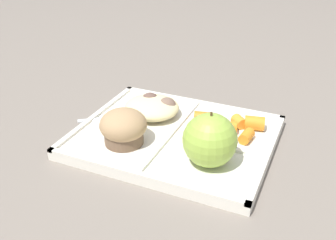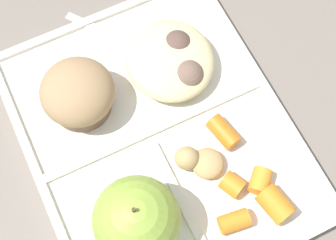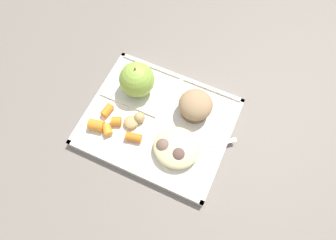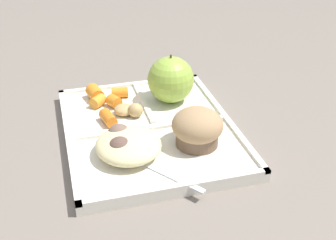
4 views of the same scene
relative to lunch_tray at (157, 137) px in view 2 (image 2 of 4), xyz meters
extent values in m
plane|color=slate|center=(0.00, 0.00, -0.01)|extent=(6.00, 6.00, 0.00)
cube|color=silver|center=(0.00, 0.00, 0.00)|extent=(0.35, 0.28, 0.02)
cube|color=silver|center=(0.00, -0.14, 0.01)|extent=(0.35, 0.01, 0.01)
cube|color=silver|center=(0.00, 0.14, 0.01)|extent=(0.35, 0.01, 0.01)
cube|color=silver|center=(0.17, 0.00, 0.01)|extent=(0.01, 0.28, 0.01)
cube|color=silver|center=(0.01, 0.00, 0.01)|extent=(0.01, 0.26, 0.01)
cube|color=silver|center=(-0.09, 0.01, 0.01)|extent=(0.15, 0.01, 0.01)
sphere|color=#93B742|center=(-0.08, 0.06, 0.05)|extent=(0.09, 0.09, 0.09)
cylinder|color=#4C381E|center=(-0.08, 0.06, 0.09)|extent=(0.00, 0.00, 0.01)
cylinder|color=brown|center=(0.07, 0.06, 0.02)|extent=(0.07, 0.07, 0.02)
ellipsoid|color=tan|center=(0.07, 0.06, 0.04)|extent=(0.08, 0.08, 0.05)
cylinder|color=orange|center=(-0.13, -0.08, 0.02)|extent=(0.04, 0.03, 0.03)
cylinder|color=orange|center=(-0.03, -0.07, 0.02)|extent=(0.04, 0.03, 0.02)
cylinder|color=orange|center=(-0.09, -0.05, 0.02)|extent=(0.03, 0.03, 0.02)
cylinder|color=orange|center=(-0.10, -0.07, 0.02)|extent=(0.03, 0.03, 0.02)
cylinder|color=orange|center=(-0.12, -0.03, 0.02)|extent=(0.02, 0.03, 0.02)
ellipsoid|color=tan|center=(-0.06, -0.03, 0.02)|extent=(0.05, 0.05, 0.02)
ellipsoid|color=tan|center=(-0.04, -0.02, 0.02)|extent=(0.04, 0.04, 0.03)
ellipsoid|color=beige|center=(0.07, -0.05, 0.02)|extent=(0.11, 0.10, 0.04)
sphere|color=#755B4C|center=(0.09, -0.05, 0.02)|extent=(0.03, 0.03, 0.03)
sphere|color=brown|center=(0.08, -0.06, 0.03)|extent=(0.04, 0.04, 0.04)
sphere|color=#755B4C|center=(0.04, -0.06, 0.03)|extent=(0.04, 0.04, 0.04)
cube|color=silver|center=(0.14, 0.00, 0.01)|extent=(0.09, 0.07, 0.00)
cube|color=silver|center=(0.09, -0.04, 0.01)|extent=(0.04, 0.04, 0.00)
cylinder|color=silver|center=(0.06, -0.05, 0.01)|extent=(0.02, 0.02, 0.00)
cylinder|color=silver|center=(0.06, -0.06, 0.01)|extent=(0.02, 0.02, 0.00)
cylinder|color=silver|center=(0.07, -0.07, 0.01)|extent=(0.02, 0.02, 0.00)
camera|label=1|loc=(-0.24, 0.57, 0.37)|focal=42.37mm
camera|label=2|loc=(-0.18, 0.07, 0.54)|focal=54.76mm
camera|label=3|loc=(0.15, -0.26, 0.68)|focal=32.37mm
camera|label=4|loc=(0.64, -0.14, 0.41)|focal=47.88mm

